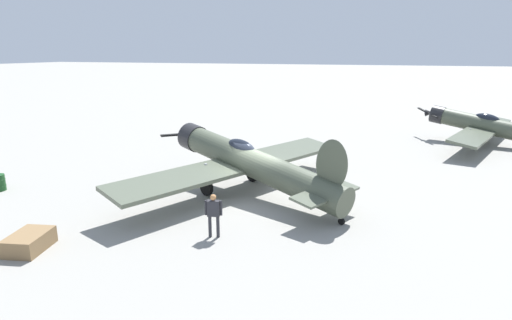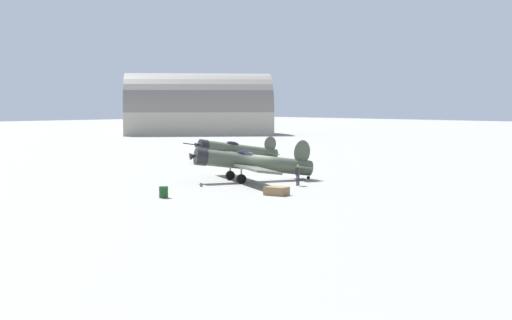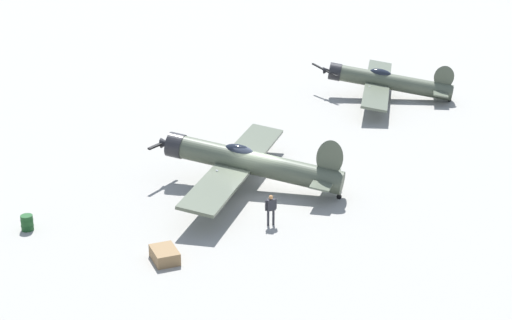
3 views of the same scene
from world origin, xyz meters
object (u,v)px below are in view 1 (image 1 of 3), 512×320
airplane_foreground (248,162)px  airplane_mid_apron (492,127)px  ground_crew_mechanic (214,211)px  equipment_crate (29,242)px

airplane_foreground → airplane_mid_apron: (15.87, -13.18, -0.25)m
airplane_foreground → airplane_mid_apron: 20.64m
ground_crew_mechanic → airplane_mid_apron: bearing=-46.0°
airplane_mid_apron → equipment_crate: (-23.96, 18.37, -1.04)m
ground_crew_mechanic → equipment_crate: 6.48m
ground_crew_mechanic → airplane_foreground: bearing=-9.3°
airplane_mid_apron → ground_crew_mechanic: airplane_mid_apron is taller
airplane_mid_apron → ground_crew_mechanic: size_ratio=7.82×
airplane_mid_apron → ground_crew_mechanic: bearing=78.0°
ground_crew_mechanic → equipment_crate: (-3.05, 5.67, -0.72)m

